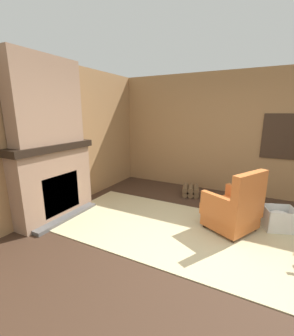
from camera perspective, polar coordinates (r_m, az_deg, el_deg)
ground_plane at (r=3.14m, az=13.45°, el=-21.27°), size 14.00×14.00×0.00m
wood_panel_wall_left at (r=4.17m, az=-25.05°, el=6.28°), size 0.06×6.04×2.65m
wood_panel_wall_back at (r=5.31m, az=22.02°, el=7.95°), size 6.04×0.09×2.65m
fireplace_hearth at (r=4.15m, az=-22.35°, el=-3.23°), size 0.53×1.51×1.29m
chimney_breast at (r=4.00m, az=-24.27°, el=15.22°), size 0.29×1.24×1.35m
area_rug at (r=3.63m, az=9.68°, el=-15.71°), size 4.23×1.91×0.01m
armchair at (r=3.71m, az=21.15°, el=-9.77°), size 0.90×0.92×0.98m
firewood_stack at (r=5.08m, az=11.01°, el=-5.65°), size 0.46×0.50×0.22m
laundry_basket at (r=4.15m, az=30.51°, el=-11.01°), size 0.54×0.50×0.35m
oil_lamp_vase at (r=3.71m, az=-30.56°, el=5.79°), size 0.09×0.09×0.28m
storage_case at (r=4.20m, az=-21.09°, el=6.94°), size 0.17×0.22×0.11m
decorative_plate_on_mantel at (r=4.04m, az=-24.28°, el=7.50°), size 0.07×0.27×0.27m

